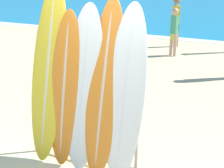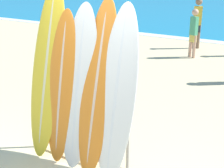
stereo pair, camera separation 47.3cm
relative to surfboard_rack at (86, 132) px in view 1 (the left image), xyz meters
name	(u,v)px [view 1 (the left image)]	position (x,y,z in m)	size (l,w,h in m)	color
surfboard_rack	(86,132)	(0.00, 0.00, 0.00)	(1.53, 0.04, 0.91)	gray
surfboard_slot_0	(49,73)	(-0.60, 0.05, 0.74)	(0.55, 0.66, 2.45)	yellow
surfboard_slot_1	(65,90)	(-0.30, 0.00, 0.57)	(0.48, 0.48, 2.10)	orange
surfboard_slot_2	(84,90)	(-0.02, 0.01, 0.61)	(0.56, 0.49, 2.19)	silver
surfboard_slot_3	(104,90)	(0.28, 0.02, 0.65)	(0.48, 0.64, 2.27)	orange
surfboard_slot_4	(125,96)	(0.58, 0.01, 0.63)	(0.51, 0.55, 2.23)	silver
person_near_water	(176,20)	(-0.99, 7.86, 0.46)	(0.30, 0.28, 1.74)	#846047
person_mid_beach	(174,30)	(-0.66, 6.53, 0.34)	(0.26, 0.21, 1.52)	tan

